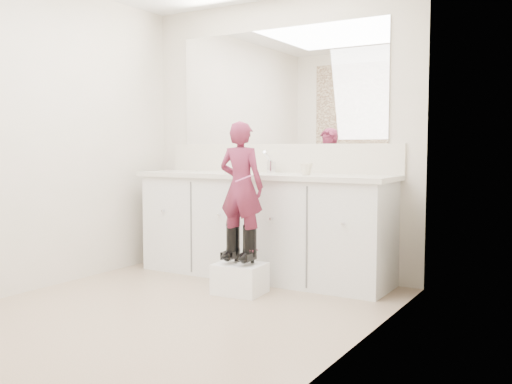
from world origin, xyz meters
The scene contains 16 objects.
floor centered at (0.00, 0.00, 0.00)m, with size 3.00×3.00×0.00m, color #816C55.
wall_back centered at (0.00, 1.50, 1.20)m, with size 2.60×2.60×0.00m, color beige.
wall_left centered at (-1.30, 0.00, 1.20)m, with size 3.00×3.00×0.00m, color beige.
wall_right centered at (1.30, 0.00, 1.20)m, with size 3.00×3.00×0.00m, color beige.
vanity_cabinet centered at (0.00, 1.23, 0.42)m, with size 2.20×0.55×0.85m, color silver.
countertop centered at (0.00, 1.21, 0.87)m, with size 2.28×0.58×0.04m, color beige.
backsplash centered at (0.00, 1.49, 1.02)m, with size 2.28×0.03×0.25m, color beige.
mirror centered at (0.00, 1.49, 1.64)m, with size 2.00×0.02×1.00m, color white.
faucet centered at (0.00, 1.38, 0.94)m, with size 0.08×0.08×0.10m, color silver.
cup centered at (0.44, 1.16, 0.94)m, with size 0.10×0.10×0.10m, color beige.
soap_bottle centered at (-0.31, 1.20, 0.99)m, with size 0.09×0.09×0.20m, color beige.
step_stool centered at (0.13, 0.66, 0.11)m, with size 0.36×0.30×0.23m, color white.
boot_left centered at (0.06, 0.68, 0.38)m, with size 0.11×0.20×0.30m, color black, non-canonical shape.
boot_right centered at (0.21, 0.68, 0.38)m, with size 0.11×0.20×0.30m, color black, non-canonical shape.
toddler centered at (0.13, 0.68, 0.82)m, with size 0.35×0.23×0.97m, color #9E3057.
toothbrush centered at (0.20, 0.60, 0.88)m, with size 0.01×0.01×0.14m, color #D35299.
Camera 1 is at (2.42, -2.94, 1.10)m, focal length 40.00 mm.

